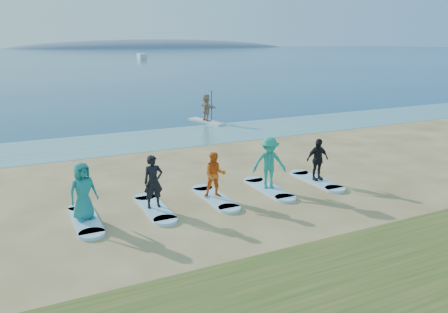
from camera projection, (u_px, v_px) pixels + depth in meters
name	position (u px, v px, depth m)	size (l,w,h in m)	color
ground	(246.00, 205.00, 13.78)	(600.00, 600.00, 0.00)	tan
shallow_water	(149.00, 140.00, 22.88)	(600.00, 600.00, 0.00)	teal
ocean	(24.00, 55.00, 152.48)	(600.00, 600.00, 0.00)	navy
island_ridge	(159.00, 48.00, 314.39)	(220.00, 56.00, 18.00)	slate
paddleboard	(207.00, 122.00, 27.69)	(0.70, 3.00, 0.12)	silver
paddleboarder	(207.00, 108.00, 27.45)	(1.56, 0.50, 1.68)	tan
boat_offshore_b	(142.00, 58.00, 125.71)	(1.87, 6.52, 1.38)	silver
surfboard_0	(85.00, 220.00, 12.55)	(0.70, 2.20, 0.09)	#9FD2F6
student_0	(83.00, 191.00, 12.32)	(0.82, 0.53, 1.67)	#1A7D81
surfboard_1	(154.00, 208.00, 13.43)	(0.70, 2.20, 0.09)	#9FD2F6
student_1	(153.00, 182.00, 13.21)	(0.60, 0.39, 1.64)	black
surfboard_2	(215.00, 198.00, 14.31)	(0.70, 2.20, 0.09)	#9FD2F6
student_2	(215.00, 175.00, 14.11)	(0.73, 0.57, 1.50)	orange
surfboard_3	(269.00, 189.00, 15.19)	(0.70, 2.20, 0.09)	#9FD2F6
student_3	(269.00, 163.00, 14.95)	(1.16, 0.67, 1.79)	teal
surfboard_4	(316.00, 181.00, 16.07)	(0.70, 2.20, 0.09)	#9FD2F6
student_4	(317.00, 159.00, 15.86)	(0.90, 0.38, 1.54)	black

